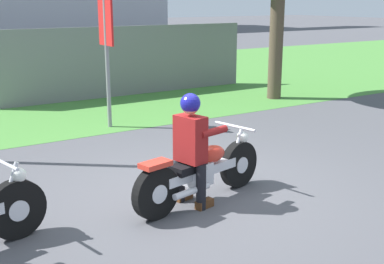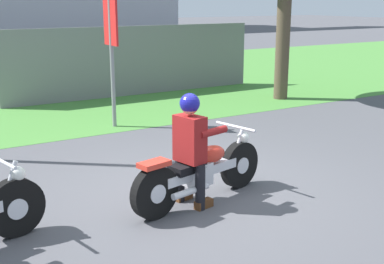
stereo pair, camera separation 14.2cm
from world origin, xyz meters
TOP-DOWN VIEW (x-y plane):
  - ground at (0.00, 0.00)m, footprint 120.00×120.00m
  - grass_verge at (0.00, 9.39)m, footprint 60.00×12.00m
  - motorcycle_lead at (-0.05, -0.28)m, footprint 2.07×0.76m
  - rider_lead at (-0.21, -0.31)m, footprint 0.61×0.54m
  - sign_banner at (0.55, 3.88)m, footprint 0.08×0.60m
  - fence_segment at (2.43, 6.81)m, footprint 7.00×0.06m

SIDE VIEW (x-z plane):
  - ground at x=0.00m, z-range 0.00..0.00m
  - grass_verge at x=0.00m, z-range 0.00..0.01m
  - motorcycle_lead at x=-0.05m, z-range -0.05..0.82m
  - rider_lead at x=-0.21m, z-range 0.12..1.51m
  - fence_segment at x=2.43m, z-range 0.00..1.80m
  - sign_banner at x=0.55m, z-range 0.42..3.02m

